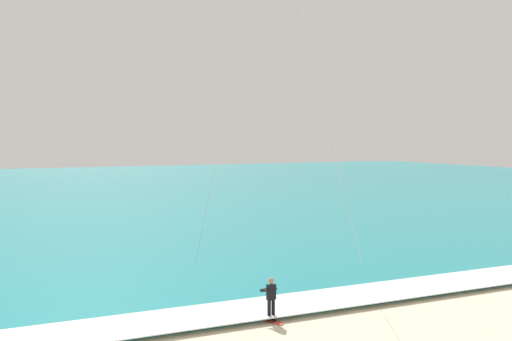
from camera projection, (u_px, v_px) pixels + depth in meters
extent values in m
cube|color=teal|center=(48.00, 192.00, 77.44)|extent=(200.00, 120.00, 0.20)
cube|color=white|center=(242.00, 310.00, 24.40)|extent=(200.00, 2.95, 0.04)
ellipsoid|color=#E04C38|center=(271.00, 321.00, 23.69)|extent=(0.71, 1.46, 0.05)
cube|color=black|center=(268.00, 318.00, 23.91)|extent=(0.17, 0.09, 0.04)
cube|color=black|center=(274.00, 321.00, 23.47)|extent=(0.17, 0.09, 0.04)
cylinder|color=black|center=(269.00, 311.00, 23.61)|extent=(0.14, 0.14, 0.84)
cylinder|color=black|center=(273.00, 310.00, 23.73)|extent=(0.14, 0.14, 0.84)
cube|color=black|center=(271.00, 292.00, 23.63)|extent=(0.37, 0.26, 0.60)
sphere|color=#9E704C|center=(271.00, 281.00, 23.60)|extent=(0.22, 0.22, 0.22)
cylinder|color=black|center=(265.00, 291.00, 23.64)|extent=(0.19, 0.51, 0.22)
cylinder|color=black|center=(272.00, 289.00, 23.86)|extent=(0.19, 0.51, 0.22)
cylinder|color=black|center=(265.00, 289.00, 23.93)|extent=(0.55, 0.15, 0.04)
cube|color=#3F3F42|center=(269.00, 297.00, 23.73)|extent=(0.13, 0.10, 0.10)
cylinder|color=#B2B2B7|center=(320.00, 103.00, 25.65)|extent=(5.78, 1.84, 14.63)
cylinder|color=#B2B2B7|center=(228.00, 103.00, 26.00)|extent=(0.91, 5.82, 14.63)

